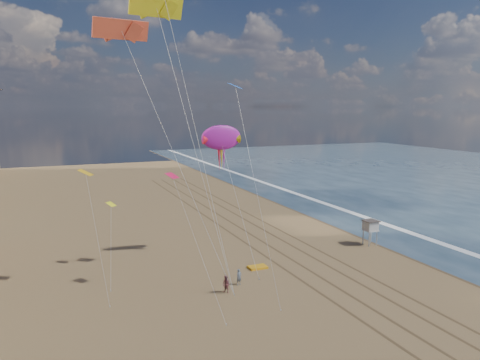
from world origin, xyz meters
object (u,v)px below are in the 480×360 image
at_px(lifeguard_stand, 370,226).
at_px(show_kite, 221,138).
at_px(grounded_kite, 258,267).
at_px(kite_flyer_b, 226,284).
at_px(kite_flyer_a, 239,277).

xyz_separation_m(lifeguard_stand, show_kite, (-19.65, 3.86, 11.98)).
distance_m(grounded_kite, show_kite, 15.92).
bearing_deg(grounded_kite, kite_flyer_b, -136.93).
distance_m(grounded_kite, kite_flyer_a, 5.51).
distance_m(show_kite, kite_flyer_a, 17.22).
distance_m(grounded_kite, kite_flyer_b, 7.99).
xyz_separation_m(grounded_kite, kite_flyer_a, (-3.89, -3.83, 0.73)).
bearing_deg(kite_flyer_b, show_kite, 126.44).
height_order(lifeguard_stand, show_kite, show_kite).
distance_m(lifeguard_stand, grounded_kite, 18.06).
bearing_deg(grounded_kite, lifeguard_stand, 8.98).
xyz_separation_m(grounded_kite, show_kite, (-1.94, 6.41, 14.45)).
height_order(show_kite, kite_flyer_a, show_kite).
bearing_deg(lifeguard_stand, kite_flyer_b, -161.50).
bearing_deg(lifeguard_stand, show_kite, 168.88).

